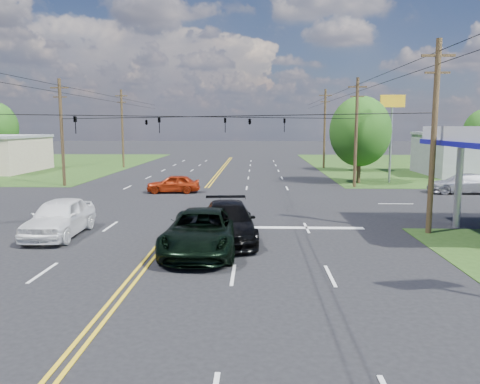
{
  "coord_description": "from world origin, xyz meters",
  "views": [
    {
      "loc": [
        4.32,
        -20.32,
        5.35
      ],
      "look_at": [
        3.4,
        6.0,
        1.64
      ],
      "focal_mm": 35.0,
      "sensor_mm": 36.0,
      "label": 1
    }
  ],
  "objects_px": {
    "pole_se": "(434,135)",
    "pickup_white": "(59,217)",
    "pole_right_far": "(325,128)",
    "pickup_dkgreen": "(202,232)",
    "pole_left_far": "(122,128)",
    "suv_black": "(228,222)",
    "tree_right_b": "(359,136)",
    "pole_ne": "(356,131)",
    "tree_right_a": "(360,131)",
    "pole_nw": "(62,131)"
  },
  "relations": [
    {
      "from": "pole_se",
      "to": "pole_right_far",
      "type": "xyz_separation_m",
      "value": [
        0.0,
        37.0,
        0.25
      ]
    },
    {
      "from": "pickup_dkgreen",
      "to": "pole_left_far",
      "type": "bearing_deg",
      "value": 110.74
    },
    {
      "from": "pole_ne",
      "to": "pickup_white",
      "type": "distance_m",
      "value": 26.81
    },
    {
      "from": "pole_right_far",
      "to": "tree_right_b",
      "type": "xyz_separation_m",
      "value": [
        3.5,
        -4.0,
        -0.95
      ]
    },
    {
      "from": "pole_ne",
      "to": "pickup_dkgreen",
      "type": "bearing_deg",
      "value": -116.64
    },
    {
      "from": "tree_right_b",
      "to": "pickup_white",
      "type": "bearing_deg",
      "value": -122.55
    },
    {
      "from": "tree_right_b",
      "to": "pickup_dkgreen",
      "type": "bearing_deg",
      "value": -111.43
    },
    {
      "from": "pole_nw",
      "to": "pickup_white",
      "type": "distance_m",
      "value": 21.03
    },
    {
      "from": "pickup_dkgreen",
      "to": "tree_right_b",
      "type": "bearing_deg",
      "value": 69.16
    },
    {
      "from": "pole_se",
      "to": "pickup_white",
      "type": "height_order",
      "value": "pole_se"
    },
    {
      "from": "pole_nw",
      "to": "suv_black",
      "type": "distance_m",
      "value": 25.78
    },
    {
      "from": "pole_nw",
      "to": "tree_right_b",
      "type": "relative_size",
      "value": 1.34
    },
    {
      "from": "pole_se",
      "to": "tree_right_a",
      "type": "height_order",
      "value": "pole_se"
    },
    {
      "from": "pole_right_far",
      "to": "pickup_dkgreen",
      "type": "xyz_separation_m",
      "value": [
        -10.99,
        -40.91,
        -4.27
      ]
    },
    {
      "from": "tree_right_b",
      "to": "pickup_dkgreen",
      "type": "relative_size",
      "value": 1.09
    },
    {
      "from": "pole_nw",
      "to": "pole_right_far",
      "type": "bearing_deg",
      "value": 36.16
    },
    {
      "from": "pole_nw",
      "to": "pickup_dkgreen",
      "type": "distance_m",
      "value": 26.86
    },
    {
      "from": "pole_ne",
      "to": "pole_left_far",
      "type": "bearing_deg",
      "value": 143.84
    },
    {
      "from": "pole_se",
      "to": "tree_right_b",
      "type": "xyz_separation_m",
      "value": [
        3.5,
        33.0,
        -0.7
      ]
    },
    {
      "from": "tree_right_a",
      "to": "suv_black",
      "type": "bearing_deg",
      "value": -115.74
    },
    {
      "from": "pickup_dkgreen",
      "to": "pole_nw",
      "type": "bearing_deg",
      "value": 125.0
    },
    {
      "from": "pole_left_far",
      "to": "suv_black",
      "type": "xyz_separation_m",
      "value": [
        16.0,
        -38.81,
        -4.28
      ]
    },
    {
      "from": "pickup_dkgreen",
      "to": "pickup_white",
      "type": "relative_size",
      "value": 1.19
    },
    {
      "from": "pole_se",
      "to": "pickup_dkgreen",
      "type": "distance_m",
      "value": 12.34
    },
    {
      "from": "pole_left_far",
      "to": "pickup_white",
      "type": "distance_m",
      "value": 39.16
    },
    {
      "from": "pole_nw",
      "to": "pole_se",
      "type": "bearing_deg",
      "value": -34.7
    },
    {
      "from": "pickup_dkgreen",
      "to": "suv_black",
      "type": "xyz_separation_m",
      "value": [
        0.99,
        2.1,
        -0.01
      ]
    },
    {
      "from": "pole_left_far",
      "to": "pickup_dkgreen",
      "type": "relative_size",
      "value": 1.54
    },
    {
      "from": "pole_right_far",
      "to": "suv_black",
      "type": "distance_m",
      "value": 40.31
    },
    {
      "from": "pole_left_far",
      "to": "suv_black",
      "type": "distance_m",
      "value": 42.2
    },
    {
      "from": "pickup_dkgreen",
      "to": "pickup_white",
      "type": "height_order",
      "value": "pickup_white"
    },
    {
      "from": "pole_se",
      "to": "pole_nw",
      "type": "distance_m",
      "value": 31.62
    },
    {
      "from": "pole_left_far",
      "to": "pickup_dkgreen",
      "type": "height_order",
      "value": "pole_left_far"
    },
    {
      "from": "pole_se",
      "to": "pole_ne",
      "type": "height_order",
      "value": "same"
    },
    {
      "from": "pole_nw",
      "to": "pickup_dkgreen",
      "type": "bearing_deg",
      "value": -55.59
    },
    {
      "from": "pole_se",
      "to": "pickup_white",
      "type": "bearing_deg",
      "value": -176.35
    },
    {
      "from": "pole_nw",
      "to": "pole_right_far",
      "type": "height_order",
      "value": "pole_right_far"
    },
    {
      "from": "pole_left_far",
      "to": "pole_se",
      "type": "bearing_deg",
      "value": -54.9
    },
    {
      "from": "pole_nw",
      "to": "pole_left_far",
      "type": "bearing_deg",
      "value": 90.0
    },
    {
      "from": "pole_left_far",
      "to": "pickup_dkgreen",
      "type": "distance_m",
      "value": 43.79
    },
    {
      "from": "pole_left_far",
      "to": "suv_black",
      "type": "height_order",
      "value": "pole_left_far"
    },
    {
      "from": "pole_se",
      "to": "suv_black",
      "type": "height_order",
      "value": "pole_se"
    },
    {
      "from": "pickup_white",
      "to": "pole_ne",
      "type": "bearing_deg",
      "value": 45.1
    },
    {
      "from": "pole_left_far",
      "to": "pole_nw",
      "type": "bearing_deg",
      "value": -90.0
    },
    {
      "from": "tree_right_b",
      "to": "pickup_white",
      "type": "relative_size",
      "value": 1.3
    },
    {
      "from": "pole_left_far",
      "to": "tree_right_b",
      "type": "relative_size",
      "value": 1.41
    },
    {
      "from": "pole_se",
      "to": "pickup_dkgreen",
      "type": "bearing_deg",
      "value": -160.4
    },
    {
      "from": "pole_right_far",
      "to": "pickup_white",
      "type": "height_order",
      "value": "pole_right_far"
    },
    {
      "from": "pole_ne",
      "to": "tree_right_a",
      "type": "relative_size",
      "value": 1.16
    },
    {
      "from": "pole_se",
      "to": "pole_left_far",
      "type": "xyz_separation_m",
      "value": [
        -26.0,
        37.0,
        0.25
      ]
    }
  ]
}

